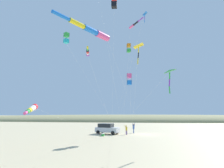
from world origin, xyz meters
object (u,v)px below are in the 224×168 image
kite_box_small_distant (129,79)px  kite_windsock_long_streamer_right (32,109)px  kite_box_orange_high_right (129,48)px  kite_windsock_white_trailing (88,52)px  parked_car (107,129)px  kite_delta_purple_drifting (138,46)px  kite_windsock_striped_overhead (92,31)px  kite_delta_blue_topmost (144,15)px  kite_box_black_fish_shape (66,38)px  kite_delta_rainbow_low_near (169,72)px  kite_box_yellow_midlevel (114,1)px  person_adult_flyer (126,129)px  kite_windsock_green_low_center (134,25)px  cooler_box (103,135)px  person_child_green_jacket (134,128)px

kite_box_small_distant → kite_windsock_long_streamer_right: kite_box_small_distant is taller
kite_box_orange_high_right → kite_windsock_white_trailing: (3.02, -5.38, -1.47)m
parked_car → kite_windsock_white_trailing: (11.02, -1.11, 10.74)m
kite_windsock_white_trailing → kite_delta_purple_drifting: bearing=88.8°
kite_windsock_striped_overhead → kite_delta_blue_topmost: kite_delta_blue_topmost is taller
kite_box_black_fish_shape → kite_delta_blue_topmost: bearing=69.1°
kite_delta_blue_topmost → kite_box_orange_high_right: (-2.02, -2.24, -3.95)m
kite_delta_purple_drifting → kite_delta_blue_topmost: size_ratio=0.76×
parked_car → kite_windsock_long_streamer_right: size_ratio=0.38×
kite_windsock_striped_overhead → kite_delta_purple_drifting: (-4.22, 5.13, -0.35)m
kite_windsock_long_streamer_right → kite_delta_blue_topmost: bearing=103.5°
kite_delta_purple_drifting → kite_box_small_distant: bearing=-169.5°
kite_delta_purple_drifting → kite_windsock_white_trailing: size_ratio=0.85×
kite_delta_rainbow_low_near → kite_windsock_white_trailing: (-1.46, -10.07, 3.24)m
kite_box_yellow_midlevel → kite_delta_purple_drifting: bearing=42.6°
person_adult_flyer → kite_delta_blue_topmost: 18.91m
kite_box_orange_high_right → kite_windsock_green_low_center: size_ratio=0.70×
kite_box_orange_high_right → kite_windsock_white_trailing: bearing=-60.7°
kite_delta_blue_topmost → kite_windsock_long_streamer_right: size_ratio=1.41×
person_adult_flyer → kite_box_yellow_midlevel: 21.52m
kite_delta_rainbow_low_near → kite_box_black_fish_shape: (-7.40, -15.42, 8.09)m
kite_windsock_striped_overhead → kite_box_small_distant: bearing=161.4°
cooler_box → kite_box_small_distant: kite_box_small_distant is taller
kite_delta_purple_drifting → kite_windsock_green_low_center: kite_windsock_green_low_center is taller
kite_windsock_white_trailing → person_adult_flyer: bearing=155.7°
person_adult_flyer → kite_windsock_striped_overhead: (14.67, -3.14, 11.64)m
kite_delta_rainbow_low_near → person_adult_flyer: bearing=-155.3°
cooler_box → kite_delta_rainbow_low_near: (9.42, 9.23, 8.24)m
cooler_box → person_adult_flyer: bearing=121.7°
kite_delta_purple_drifting → kite_delta_rainbow_low_near: (1.32, 3.43, -3.76)m
kite_windsock_white_trailing → kite_box_small_distant: 9.10m
kite_windsock_striped_overhead → kite_delta_blue_topmost: (-5.35, 6.11, 4.55)m
parked_car → kite_box_small_distant: (4.05, 4.22, 8.30)m
person_child_green_jacket → kite_box_black_fish_shape: size_ratio=0.11×
person_child_green_jacket → kite_windsock_white_trailing: (13.01, -5.94, 10.68)m
kite_windsock_long_streamer_right → kite_windsock_green_low_center: 21.86m
person_child_green_jacket → cooler_box: bearing=-45.2°
parked_car → kite_box_black_fish_shape: bearing=-51.8°
kite_box_orange_high_right → kite_windsock_green_low_center: (-4.74, 0.93, 6.10)m
parked_car → kite_box_black_fish_shape: kite_box_black_fish_shape is taller
person_adult_flyer → kite_delta_blue_topmost: size_ratio=0.10×
kite_windsock_white_trailing → cooler_box: bearing=173.9°
kite_delta_rainbow_low_near → kite_box_black_fish_shape: size_ratio=0.64×
kite_delta_purple_drifting → cooler_box: bearing=-144.4°
kite_box_orange_high_right → kite_windsock_green_low_center: 7.78m
kite_windsock_green_low_center → person_child_green_jacket: bearing=-176.0°
parked_car → cooler_box: bearing=-5.0°
kite_box_small_distant → kite_windsock_green_low_center: 10.09m
cooler_box → kite_windsock_striped_overhead: 17.46m
kite_windsock_striped_overhead → kite_box_black_fish_shape: 13.00m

